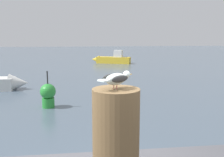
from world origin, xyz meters
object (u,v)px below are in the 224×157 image
mooring_post (116,135)px  boat_yellow (111,59)px  seagull (116,78)px  channel_buoy (48,94)px

mooring_post → boat_yellow: mooring_post is taller
mooring_post → seagull: 0.51m
seagull → boat_yellow: seagull is taller
channel_buoy → mooring_post: bearing=-79.1°
seagull → channel_buoy: size_ratio=0.26×
mooring_post → seagull: bearing=37.0°
seagull → channel_buoy: 7.65m
boat_yellow → seagull: bearing=-96.9°
mooring_post → seagull: seagull is taller
seagull → boat_yellow: (2.71, 22.22, -1.83)m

